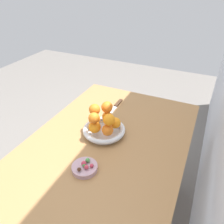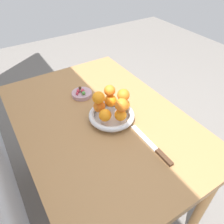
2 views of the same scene
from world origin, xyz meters
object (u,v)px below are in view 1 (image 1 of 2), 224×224
(orange_3, at_px, (95,127))
(candy_dish, at_px, (85,168))
(orange_1, at_px, (107,117))
(candy_ball_4, at_px, (84,163))
(orange_0, at_px, (115,123))
(orange_6, at_px, (95,109))
(candy_ball_0, at_px, (92,166))
(candy_ball_5, at_px, (79,169))
(fruit_bowl, at_px, (104,130))
(candy_ball_3, at_px, (88,160))
(orange_2, at_px, (94,119))
(candy_ball_2, at_px, (86,167))
(orange_8, at_px, (107,107))
(knife, at_px, (114,108))
(orange_4, at_px, (108,130))
(orange_5, at_px, (109,120))
(orange_7, at_px, (94,118))
(dining_table, at_px, (108,154))
(candy_ball_1, at_px, (84,165))

(orange_3, bearing_deg, candy_dish, 16.52)
(orange_1, bearing_deg, candy_ball_4, 7.38)
(orange_0, relative_size, candy_ball_4, 2.69)
(orange_6, bearing_deg, candy_ball_0, 25.45)
(candy_ball_0, bearing_deg, candy_ball_5, -41.98)
(fruit_bowl, relative_size, candy_ball_3, 10.93)
(orange_2, height_order, orange_6, orange_6)
(candy_ball_2, height_order, candy_ball_4, candy_ball_4)
(fruit_bowl, xyz_separation_m, candy_ball_0, (0.25, 0.07, 0.01))
(orange_8, bearing_deg, orange_6, -40.62)
(candy_ball_5, distance_m, knife, 0.54)
(orange_4, distance_m, orange_5, 0.06)
(candy_dish, relative_size, orange_1, 1.99)
(orange_2, distance_m, orange_7, 0.09)
(dining_table, bearing_deg, fruit_bowl, -136.19)
(orange_3, height_order, knife, orange_3)
(dining_table, relative_size, orange_8, 18.27)
(fruit_bowl, distance_m, orange_6, 0.12)
(orange_3, xyz_separation_m, orange_6, (-0.06, -0.03, 0.06))
(orange_2, height_order, candy_ball_5, orange_2)
(orange_4, relative_size, knife, 0.22)
(orange_1, bearing_deg, candy_ball_1, 8.11)
(orange_5, relative_size, candy_ball_4, 2.71)
(orange_3, xyz_separation_m, orange_7, (0.00, 0.00, 0.06))
(orange_0, distance_m, orange_3, 0.11)
(orange_1, height_order, candy_ball_3, orange_1)
(knife, bearing_deg, orange_4, 18.38)
(orange_7, bearing_deg, candy_dish, 16.47)
(candy_ball_0, bearing_deg, orange_0, -176.86)
(fruit_bowl, relative_size, candy_dish, 1.98)
(orange_1, distance_m, candy_ball_1, 0.32)
(candy_ball_0, xyz_separation_m, candy_ball_1, (0.01, -0.03, -0.00))
(candy_dish, bearing_deg, candy_ball_1, 7.06)
(orange_6, height_order, candy_ball_0, orange_6)
(orange_0, xyz_separation_m, orange_6, (0.02, -0.11, 0.06))
(orange_0, height_order, candy_ball_1, orange_0)
(candy_ball_0, height_order, candy_ball_5, same)
(candy_dish, relative_size, candy_ball_5, 6.60)
(orange_6, relative_size, candy_ball_2, 3.07)
(dining_table, height_order, candy_ball_4, candy_ball_4)
(candy_ball_2, height_order, candy_ball_3, candy_ball_3)
(orange_5, bearing_deg, dining_table, -36.10)
(orange_0, relative_size, orange_2, 0.94)
(orange_1, distance_m, candy_ball_5, 0.35)
(fruit_bowl, distance_m, orange_4, 0.07)
(fruit_bowl, bearing_deg, orange_2, -98.68)
(candy_ball_1, distance_m, candy_ball_2, 0.02)
(orange_4, xyz_separation_m, candy_ball_3, (0.19, -0.01, -0.04))
(orange_8, distance_m, candy_ball_2, 0.35)
(orange_8, relative_size, candy_ball_0, 3.72)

